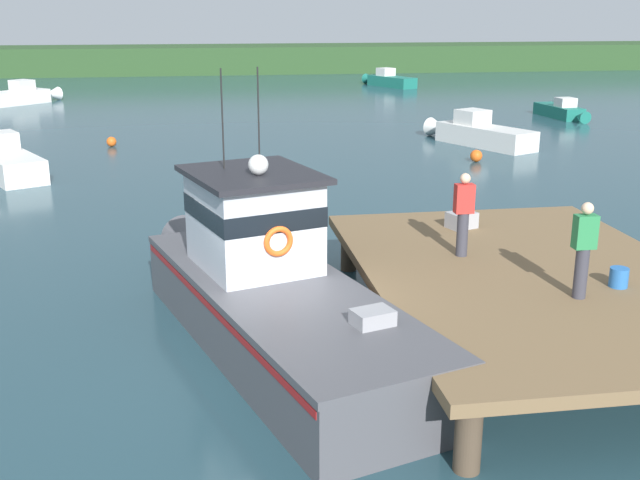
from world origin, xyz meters
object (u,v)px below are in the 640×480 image
(deckhand_further_back, at_px, (463,213))
(moored_boat_near_channel, at_px, (389,80))
(bait_bucket, at_px, (619,277))
(deckhand_by_the_boat, at_px, (583,248))
(moored_boat_off_the_point, at_px, (4,160))
(moored_boat_outer_mooring, at_px, (562,111))
(crate_single_far, at_px, (462,220))
(moored_boat_far_right, at_px, (18,96))
(mooring_buoy_outer, at_px, (111,142))
(main_fishing_boat, at_px, (268,287))
(mooring_buoy_inshore, at_px, (476,156))
(moored_boat_mid_harbor, at_px, (478,133))

(deckhand_further_back, distance_m, moored_boat_near_channel, 46.00)
(bait_bucket, distance_m, deckhand_by_the_boat, 1.21)
(bait_bucket, height_order, moored_boat_off_the_point, bait_bucket)
(deckhand_by_the_boat, height_order, moored_boat_outer_mooring, deckhand_by_the_boat)
(deckhand_further_back, bearing_deg, bait_bucket, -44.93)
(deckhand_by_the_boat, bearing_deg, crate_single_far, 96.98)
(moored_boat_far_right, height_order, moored_boat_outer_mooring, moored_boat_far_right)
(bait_bucket, distance_m, mooring_buoy_outer, 25.34)
(bait_bucket, xyz_separation_m, deckhand_by_the_boat, (-0.92, -0.38, 0.69))
(moored_boat_outer_mooring, bearing_deg, main_fishing_boat, -124.54)
(mooring_buoy_inshore, bearing_deg, moored_boat_near_channel, 82.82)
(bait_bucket, distance_m, moored_boat_outer_mooring, 31.06)
(deckhand_further_back, relative_size, moored_boat_off_the_point, 0.28)
(moored_boat_mid_harbor, bearing_deg, mooring_buoy_inshore, -110.92)
(main_fishing_boat, xyz_separation_m, moored_boat_off_the_point, (-8.15, 16.00, -0.49))
(moored_boat_far_right, relative_size, mooring_buoy_outer, 11.80)
(crate_single_far, bearing_deg, deckhand_further_back, -108.85)
(deckhand_further_back, bearing_deg, crate_single_far, 71.15)
(main_fishing_boat, xyz_separation_m, bait_bucket, (5.93, -1.44, 0.36))
(moored_boat_off_the_point, bearing_deg, bait_bucket, -51.07)
(moored_boat_off_the_point, xyz_separation_m, mooring_buoy_inshore, (17.75, -0.35, -0.27))
(moored_boat_off_the_point, bearing_deg, mooring_buoy_outer, 59.25)
(main_fishing_boat, height_order, crate_single_far, main_fishing_boat)
(moored_boat_outer_mooring, distance_m, mooring_buoy_outer, 24.09)
(main_fishing_boat, bearing_deg, moored_boat_far_right, 107.85)
(moored_boat_mid_harbor, bearing_deg, moored_boat_near_channel, 84.91)
(mooring_buoy_outer, bearing_deg, crate_single_far, -63.50)
(moored_boat_outer_mooring, bearing_deg, deckhand_further_back, -119.24)
(main_fishing_boat, height_order, moored_boat_near_channel, main_fishing_boat)
(bait_bucket, xyz_separation_m, moored_boat_far_right, (-18.18, 39.47, -0.86))
(deckhand_further_back, height_order, moored_boat_near_channel, deckhand_further_back)
(moored_boat_near_channel, bearing_deg, mooring_buoy_outer, -127.08)
(moored_boat_far_right, relative_size, moored_boat_off_the_point, 0.88)
(mooring_buoy_outer, bearing_deg, moored_boat_mid_harbor, -7.16)
(moored_boat_near_channel, bearing_deg, crate_single_far, -101.67)
(moored_boat_outer_mooring, distance_m, mooring_buoy_inshore, 14.39)
(mooring_buoy_inshore, bearing_deg, moored_boat_far_right, 134.31)
(moored_boat_far_right, xyz_separation_m, moored_boat_near_channel, (25.62, 7.61, -0.04))
(moored_boat_mid_harbor, height_order, moored_boat_off_the_point, moored_boat_mid_harbor)
(bait_bucket, xyz_separation_m, moored_boat_near_channel, (7.44, 47.07, -0.90))
(mooring_buoy_outer, xyz_separation_m, mooring_buoy_inshore, (14.52, -5.78, 0.03))
(deckhand_by_the_boat, height_order, moored_boat_far_right, deckhand_by_the_boat)
(moored_boat_mid_harbor, bearing_deg, moored_boat_outer_mooring, 45.02)
(main_fishing_boat, relative_size, moored_boat_off_the_point, 1.73)
(moored_boat_off_the_point, bearing_deg, crate_single_far, -46.75)
(deckhand_further_back, relative_size, mooring_buoy_inshore, 3.43)
(deckhand_by_the_boat, bearing_deg, moored_boat_near_channel, 80.01)
(main_fishing_boat, relative_size, crate_single_far, 16.48)
(moored_boat_far_right, bearing_deg, crate_single_far, -64.75)
(moored_boat_outer_mooring, height_order, mooring_buoy_inshore, moored_boat_outer_mooring)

